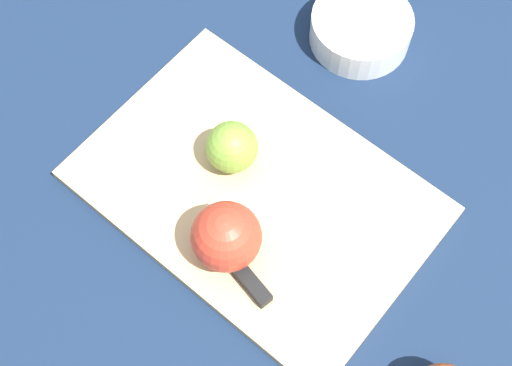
{
  "coord_description": "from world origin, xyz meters",
  "views": [
    {
      "loc": [
        0.24,
        -0.29,
        0.83
      ],
      "look_at": [
        0.0,
        0.0,
        0.04
      ],
      "focal_mm": 50.0,
      "sensor_mm": 36.0,
      "label": 1
    }
  ],
  "objects_px": {
    "knife": "(246,277)",
    "bowl": "(361,27)",
    "apple_half_left": "(232,147)",
    "apple_half_right": "(226,237)"
  },
  "relations": [
    {
      "from": "knife",
      "to": "bowl",
      "type": "height_order",
      "value": "bowl"
    },
    {
      "from": "apple_half_left",
      "to": "bowl",
      "type": "relative_size",
      "value": 0.47
    },
    {
      "from": "apple_half_right",
      "to": "knife",
      "type": "distance_m",
      "value": 0.06
    },
    {
      "from": "apple_half_left",
      "to": "knife",
      "type": "height_order",
      "value": "apple_half_left"
    },
    {
      "from": "apple_half_right",
      "to": "apple_half_left",
      "type": "bearing_deg",
      "value": 144.07
    },
    {
      "from": "apple_half_left",
      "to": "knife",
      "type": "distance_m",
      "value": 0.16
    },
    {
      "from": "apple_half_right",
      "to": "knife",
      "type": "height_order",
      "value": "apple_half_right"
    },
    {
      "from": "apple_half_left",
      "to": "knife",
      "type": "relative_size",
      "value": 0.49
    },
    {
      "from": "apple_half_left",
      "to": "knife",
      "type": "xyz_separation_m",
      "value": [
        0.11,
        -0.11,
        -0.03
      ]
    },
    {
      "from": "apple_half_right",
      "to": "bowl",
      "type": "relative_size",
      "value": 0.6
    }
  ]
}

